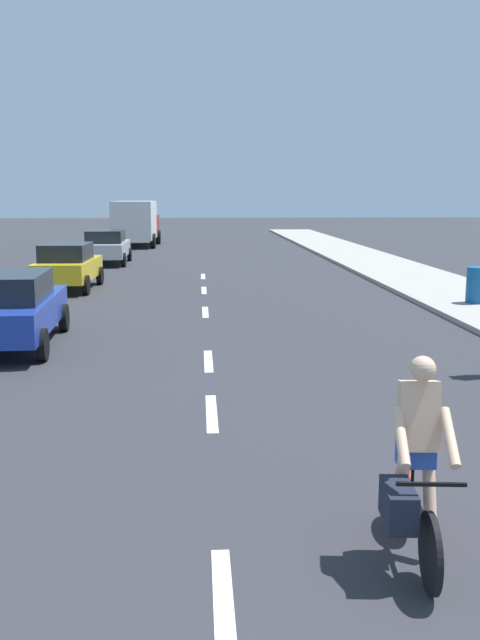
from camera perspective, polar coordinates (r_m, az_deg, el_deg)
The scene contains 14 objects.
ground_plane at distance 21.04m, azimuth -2.90°, elevation 1.51°, with size 160.00×160.00×0.00m, color #2D2D33.
sidewalk_strip at distance 24.41m, azimuth 16.18°, elevation 2.48°, with size 3.60×80.00×0.14m, color #9E998E.
lane_stripe_1 at distance 5.84m, azimuth -1.33°, elevation -22.42°, with size 0.16×1.80×0.01m, color white.
lane_stripe_2 at distance 10.35m, azimuth -2.33°, elevation -7.56°, with size 0.16×1.80×0.01m, color white.
lane_stripe_3 at distance 13.50m, azimuth -2.60°, elevation -3.34°, with size 0.16×1.80×0.01m, color white.
lane_stripe_4 at distance 19.13m, azimuth -2.85°, elevation 0.66°, with size 0.16×1.80×0.01m, color white.
lane_stripe_5 at distance 23.54m, azimuth -2.96°, elevation 2.44°, with size 0.16×1.80×0.01m, color white.
lane_stripe_6 at distance 27.60m, azimuth -3.03°, elevation 3.57°, with size 0.16×1.80×0.01m, color white.
cyclist at distance 6.29m, azimuth 13.98°, elevation -11.79°, with size 0.64×1.71×1.82m.
parked_car_blue at distance 15.44m, azimuth -18.48°, elevation 1.01°, with size 2.24×4.55×1.57m.
parked_car_yellow at distance 24.26m, azimuth -13.87°, elevation 4.36°, with size 1.94×4.00×1.57m.
parked_car_silver at distance 33.12m, azimuth -10.84°, elevation 5.95°, with size 2.03×4.36×1.57m.
delivery_truck at distance 44.43m, azimuth -8.49°, elevation 7.90°, with size 2.80×6.30×2.80m.
trash_bin_far at distance 20.88m, azimuth 18.76°, elevation 2.72°, with size 0.60×0.60×1.02m, color #14518C.
Camera 1 is at (-0.17, -0.80, 3.15)m, focal length 39.25 mm.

